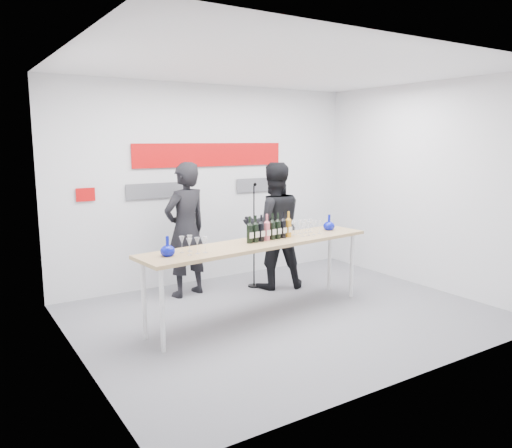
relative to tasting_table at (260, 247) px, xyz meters
name	(u,v)px	position (x,y,z in m)	size (l,w,h in m)	color
ground	(286,315)	(0.29, -0.15, -0.87)	(5.00, 5.00, 0.00)	slate
back_wall	(211,184)	(0.29, 1.85, 0.63)	(5.00, 0.04, 3.00)	silver
signage	(208,164)	(0.23, 1.82, 0.93)	(3.38, 0.02, 0.79)	#C20809
tasting_table	(260,247)	(0.00, 0.00, 0.00)	(3.20, 0.96, 0.94)	tan
wine_bottles	(270,227)	(0.16, 0.03, 0.24)	(0.71, 0.15, 0.33)	black
decanter_left	(168,246)	(-1.25, -0.09, 0.18)	(0.16, 0.16, 0.21)	#0811A0
decanter_right	(329,222)	(1.24, 0.17, 0.18)	(0.16, 0.16, 0.21)	#0811A0
glasses_left	(193,245)	(-0.96, -0.12, 0.16)	(0.28, 0.23, 0.18)	silver
glasses_right	(307,227)	(0.79, 0.08, 0.16)	(0.38, 0.25, 0.18)	silver
presenter_left	(186,230)	(-0.42, 1.27, 0.07)	(0.69, 0.45, 1.88)	black
presenter_right	(274,226)	(0.84, 0.93, 0.06)	(0.90, 0.70, 1.86)	black
mic_stand	(254,256)	(0.60, 1.10, -0.40)	(0.18, 0.18, 1.56)	black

